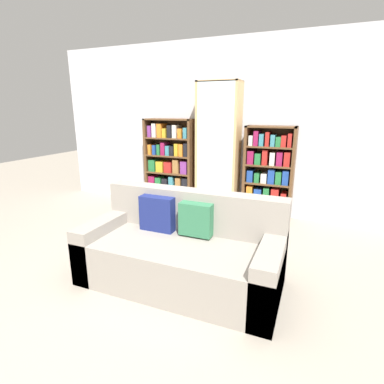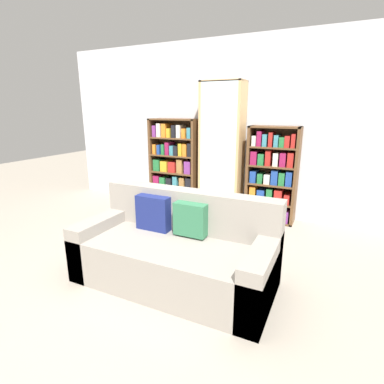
# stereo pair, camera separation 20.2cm
# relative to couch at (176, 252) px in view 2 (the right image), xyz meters

# --- Properties ---
(ground_plane) EXTENTS (16.00, 16.00, 0.00)m
(ground_plane) POSITION_rel_couch_xyz_m (-0.12, -0.41, -0.30)
(ground_plane) COLOR gray
(wall_back) EXTENTS (6.46, 0.06, 2.70)m
(wall_back) POSITION_rel_couch_xyz_m (-0.12, 2.31, 1.05)
(wall_back) COLOR silver
(wall_back) RESTS_ON ground
(couch) EXTENTS (1.90, 0.87, 0.86)m
(couch) POSITION_rel_couch_xyz_m (0.00, 0.00, 0.00)
(couch) COLOR gray
(couch) RESTS_ON ground
(bookshelf_left) EXTENTS (0.85, 0.32, 1.50)m
(bookshelf_left) POSITION_rel_couch_xyz_m (-1.17, 2.10, 0.41)
(bookshelf_left) COLOR brown
(bookshelf_left) RESTS_ON ground
(display_cabinet) EXTENTS (0.65, 0.36, 2.06)m
(display_cabinet) POSITION_rel_couch_xyz_m (-0.31, 2.09, 0.71)
(display_cabinet) COLOR tan
(display_cabinet) RESTS_ON ground
(bookshelf_right) EXTENTS (0.73, 0.32, 1.42)m
(bookshelf_right) POSITION_rel_couch_xyz_m (0.48, 2.10, 0.39)
(bookshelf_right) COLOR brown
(bookshelf_right) RESTS_ON ground
(wine_bottle) EXTENTS (0.08, 0.08, 0.38)m
(wine_bottle) POSITION_rel_couch_xyz_m (0.14, 0.81, -0.15)
(wine_bottle) COLOR #143819
(wine_bottle) RESTS_ON ground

